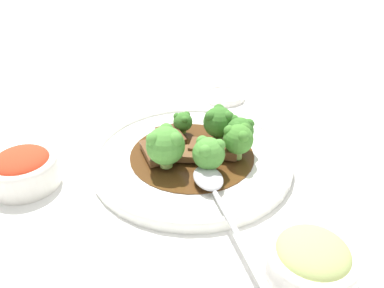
% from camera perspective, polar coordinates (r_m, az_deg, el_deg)
% --- Properties ---
extents(ground_plane, '(4.00, 4.00, 0.00)m').
position_cam_1_polar(ground_plane, '(0.59, 0.00, -2.81)').
color(ground_plane, white).
extents(main_plate, '(0.31, 0.31, 0.02)m').
position_cam_1_polar(main_plate, '(0.58, 0.00, -2.00)').
color(main_plate, white).
rests_on(main_plate, ground_plane).
extents(beef_strip_0, '(0.08, 0.06, 0.01)m').
position_cam_1_polar(beef_strip_0, '(0.57, 3.34, -0.72)').
color(beef_strip_0, brown).
rests_on(beef_strip_0, main_plate).
extents(beef_strip_1, '(0.05, 0.04, 0.01)m').
position_cam_1_polar(beef_strip_1, '(0.56, -1.32, -1.45)').
color(beef_strip_1, brown).
rests_on(beef_strip_1, main_plate).
extents(beef_strip_2, '(0.05, 0.06, 0.02)m').
position_cam_1_polar(beef_strip_2, '(0.60, -3.29, 1.06)').
color(beef_strip_2, '#56331E').
rests_on(beef_strip_2, main_plate).
extents(beef_strip_3, '(0.04, 0.07, 0.01)m').
position_cam_1_polar(beef_strip_3, '(0.57, -5.98, -1.43)').
color(beef_strip_3, brown).
rests_on(beef_strip_3, main_plate).
extents(broccoli_floret_0, '(0.05, 0.05, 0.05)m').
position_cam_1_polar(broccoli_floret_0, '(0.52, 2.56, -1.36)').
color(broccoli_floret_0, '#8EB756').
rests_on(broccoli_floret_0, main_plate).
extents(broccoli_floret_1, '(0.03, 0.03, 0.04)m').
position_cam_1_polar(broccoli_floret_1, '(0.62, -1.40, 3.47)').
color(broccoli_floret_1, '#7FA84C').
rests_on(broccoli_floret_1, main_plate).
extents(broccoli_floret_2, '(0.06, 0.06, 0.06)m').
position_cam_1_polar(broccoli_floret_2, '(0.53, -4.07, -0.13)').
color(broccoli_floret_2, '#8EB756').
rests_on(broccoli_floret_2, main_plate).
extents(broccoli_floret_3, '(0.04, 0.04, 0.05)m').
position_cam_1_polar(broccoli_floret_3, '(0.58, 7.22, 2.25)').
color(broccoli_floret_3, '#8EB756').
rests_on(broccoli_floret_3, main_plate).
extents(broccoli_floret_4, '(0.04, 0.04, 0.05)m').
position_cam_1_polar(broccoli_floret_4, '(0.55, 7.07, 0.80)').
color(broccoli_floret_4, '#7FA84C').
rests_on(broccoli_floret_4, main_plate).
extents(broccoli_floret_5, '(0.05, 0.05, 0.06)m').
position_cam_1_polar(broccoli_floret_5, '(0.59, 4.12, 3.45)').
color(broccoli_floret_5, '#7FA84C').
rests_on(broccoli_floret_5, main_plate).
extents(serving_spoon, '(0.06, 0.23, 0.01)m').
position_cam_1_polar(serving_spoon, '(0.49, 3.40, -6.92)').
color(serving_spoon, '#B7B7BC').
rests_on(serving_spoon, main_plate).
extents(side_bowl_kimchi, '(0.10, 0.10, 0.05)m').
position_cam_1_polar(side_bowl_kimchi, '(0.58, -24.34, -3.40)').
color(side_bowl_kimchi, white).
rests_on(side_bowl_kimchi, ground_plane).
extents(side_bowl_appetizer, '(0.10, 0.10, 0.06)m').
position_cam_1_polar(side_bowl_appetizer, '(0.42, 17.66, -16.71)').
color(side_bowl_appetizer, white).
rests_on(side_bowl_appetizer, ground_plane).
extents(sauce_dish, '(0.08, 0.08, 0.01)m').
position_cam_1_polar(sauce_dish, '(0.79, 4.96, 7.32)').
color(sauce_dish, white).
rests_on(sauce_dish, ground_plane).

